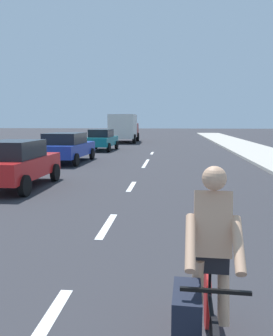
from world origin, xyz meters
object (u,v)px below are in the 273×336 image
parked_car_teal (102,139)px  parked_car_blue (66,147)px  delivery_truck (124,128)px  parked_car_red (16,163)px  cyclist (206,274)px

parked_car_teal → parked_car_blue: bearing=-90.1°
parked_car_blue → delivery_truck: bearing=89.2°
parked_car_red → parked_car_blue: size_ratio=0.85×
parked_car_red → parked_car_blue: 7.10m
cyclist → parked_car_blue: bearing=-66.0°
cyclist → parked_car_blue: cyclist is taller
parked_car_blue → delivery_truck: (0.70, 17.40, 0.66)m
parked_car_blue → delivery_truck: delivery_truck is taller
parked_car_teal → delivery_truck: (0.33, 9.81, 0.67)m
parked_car_red → parked_car_teal: (-0.09, 14.68, -0.00)m
parked_car_red → parked_car_teal: 14.68m
parked_car_red → parked_car_teal: same height
cyclist → delivery_truck: delivery_truck is taller
parked_car_blue → parked_car_teal: 7.60m
parked_car_blue → parked_car_teal: bearing=88.7°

